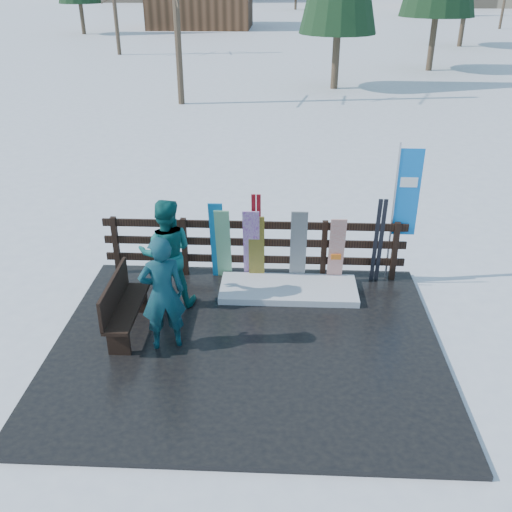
# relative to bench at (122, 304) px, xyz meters

# --- Properties ---
(ground) EXTENTS (700.00, 700.00, 0.00)m
(ground) POSITION_rel_bench_xyz_m (1.98, -0.22, -0.60)
(ground) COLOR white
(ground) RESTS_ON ground
(deck) EXTENTS (6.00, 5.00, 0.08)m
(deck) POSITION_rel_bench_xyz_m (1.98, -0.22, -0.56)
(deck) COLOR black
(deck) RESTS_ON ground
(fence) EXTENTS (5.60, 0.10, 1.15)m
(fence) POSITION_rel_bench_xyz_m (1.98, 1.98, 0.14)
(fence) COLOR black
(fence) RESTS_ON deck
(snow_patch) EXTENTS (2.46, 1.00, 0.12)m
(snow_patch) POSITION_rel_bench_xyz_m (2.63, 1.38, -0.46)
(snow_patch) COLOR white
(snow_patch) RESTS_ON deck
(bench) EXTENTS (0.41, 1.50, 0.97)m
(bench) POSITION_rel_bench_xyz_m (0.00, 0.00, 0.00)
(bench) COLOR black
(bench) RESTS_ON deck
(snowboard_0) EXTENTS (0.25, 0.41, 1.62)m
(snowboard_0) POSITION_rel_bench_xyz_m (1.32, 1.76, 0.29)
(snowboard_0) COLOR #1479BB
(snowboard_0) RESTS_ON deck
(snowboard_1) EXTENTS (0.27, 0.41, 1.48)m
(snowboard_1) POSITION_rel_bench_xyz_m (1.43, 1.76, 0.23)
(snowboard_1) COLOR silver
(snowboard_1) RESTS_ON deck
(snowboard_2) EXTENTS (0.29, 0.26, 1.36)m
(snowboard_2) POSITION_rel_bench_xyz_m (2.04, 1.76, 0.16)
(snowboard_2) COLOR yellow
(snowboard_2) RESTS_ON deck
(snowboard_3) EXTENTS (0.30, 0.39, 1.48)m
(snowboard_3) POSITION_rel_bench_xyz_m (1.94, 1.76, 0.22)
(snowboard_3) COLOR silver
(snowboard_3) RESTS_ON deck
(snowboard_4) EXTENTS (0.29, 0.32, 1.48)m
(snowboard_4) POSITION_rel_bench_xyz_m (2.79, 1.76, 0.22)
(snowboard_4) COLOR black
(snowboard_4) RESTS_ON deck
(snowboard_5) EXTENTS (0.28, 0.27, 1.34)m
(snowboard_5) POSITION_rel_bench_xyz_m (3.49, 1.76, 0.15)
(snowboard_5) COLOR white
(snowboard_5) RESTS_ON deck
(ski_pair_a) EXTENTS (0.16, 0.30, 1.75)m
(ski_pair_a) POSITION_rel_bench_xyz_m (2.03, 1.83, 0.36)
(ski_pair_a) COLOR maroon
(ski_pair_a) RESTS_ON deck
(ski_pair_b) EXTENTS (0.17, 0.19, 1.68)m
(ski_pair_b) POSITION_rel_bench_xyz_m (4.23, 1.83, 0.33)
(ski_pair_b) COLOR black
(ski_pair_b) RESTS_ON deck
(rental_flag) EXTENTS (0.45, 0.04, 2.60)m
(rental_flag) POSITION_rel_bench_xyz_m (4.64, 2.03, 1.09)
(rental_flag) COLOR silver
(rental_flag) RESTS_ON deck
(person_front) EXTENTS (0.78, 0.63, 1.85)m
(person_front) POSITION_rel_bench_xyz_m (0.74, -0.33, 0.41)
(person_front) COLOR #135552
(person_front) RESTS_ON deck
(person_back) EXTENTS (1.00, 0.82, 1.92)m
(person_back) POSITION_rel_bench_xyz_m (0.56, 0.93, 0.44)
(person_back) COLOR #115A57
(person_back) RESTS_ON deck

